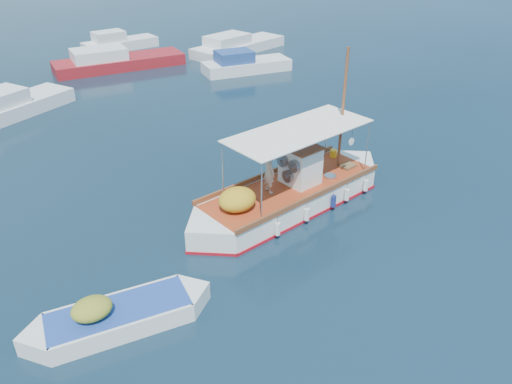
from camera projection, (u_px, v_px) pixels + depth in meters
ground at (278, 215)px, 19.46m from camera, size 160.00×160.00×0.00m
fishing_caique at (289, 195)px, 19.78m from camera, size 9.84×3.87×6.09m
dinghy at (118, 318)px, 14.14m from camera, size 5.46×1.92×1.34m
bg_boat_nw at (14, 106)px, 28.86m from camera, size 6.83×5.26×1.80m
bg_boat_n at (115, 62)px, 37.26m from camera, size 9.60×3.24×1.80m
bg_boat_ne at (244, 65)px, 36.49m from camera, size 6.62×3.01×1.80m
bg_boat_e at (236, 46)px, 41.52m from camera, size 9.18×5.03×1.80m
bg_boat_far_n at (118, 44)px, 42.39m from camera, size 6.40×2.68×1.80m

